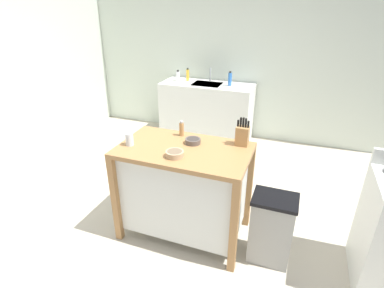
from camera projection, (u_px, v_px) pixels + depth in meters
name	position (u px, v px, depth m)	size (l,w,h in m)	color
ground_plane	(172.00, 223.00, 3.06)	(6.09, 6.09, 0.00)	#BCB29E
wall_back	(236.00, 55.00, 4.66)	(4.96, 0.10, 2.60)	silver
wall_left	(33.00, 62.00, 4.12)	(0.10, 3.15, 2.60)	beige
kitchen_island	(184.00, 187.00, 2.75)	(1.14, 0.68, 0.90)	#9E7042
knife_block	(242.00, 135.00, 2.60)	(0.11, 0.09, 0.25)	#AD7F4C
bowl_stoneware_deep	(175.00, 154.00, 2.43)	(0.15, 0.15, 0.05)	tan
bowl_ceramic_small	(193.00, 141.00, 2.66)	(0.14, 0.14, 0.04)	#564C47
drinking_cup	(129.00, 139.00, 2.61)	(0.07, 0.07, 0.11)	silver
pepper_grinder	(182.00, 129.00, 2.80)	(0.04, 0.04, 0.15)	#AD7F4C
trash_bin	(271.00, 228.00, 2.53)	(0.36, 0.28, 0.63)	gray
sink_counter	(207.00, 111.00, 4.84)	(1.43, 0.60, 0.90)	silver
sink_faucet	(210.00, 75.00, 4.72)	(0.02, 0.02, 0.22)	#B7BCC1
bottle_hand_soap	(230.00, 79.00, 4.49)	(0.05, 0.05, 0.22)	blue
bottle_spray_cleaner	(178.00, 76.00, 4.79)	(0.06, 0.06, 0.17)	white
bottle_dish_soap	(188.00, 75.00, 4.79)	(0.05, 0.05, 0.20)	yellow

